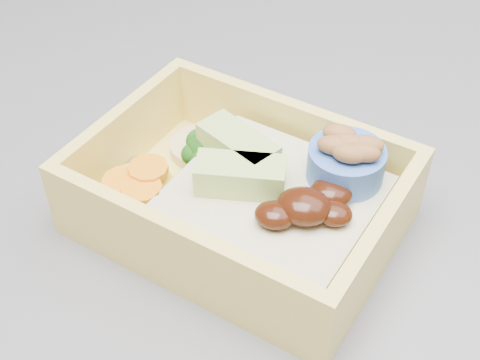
# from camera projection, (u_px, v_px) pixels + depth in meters

# --- Properties ---
(bento_box) EXTENTS (0.21, 0.18, 0.07)m
(bento_box) POSITION_uv_depth(u_px,v_px,m) (250.00, 196.00, 0.40)
(bento_box) COLOR #F2D864
(bento_box) RESTS_ON island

